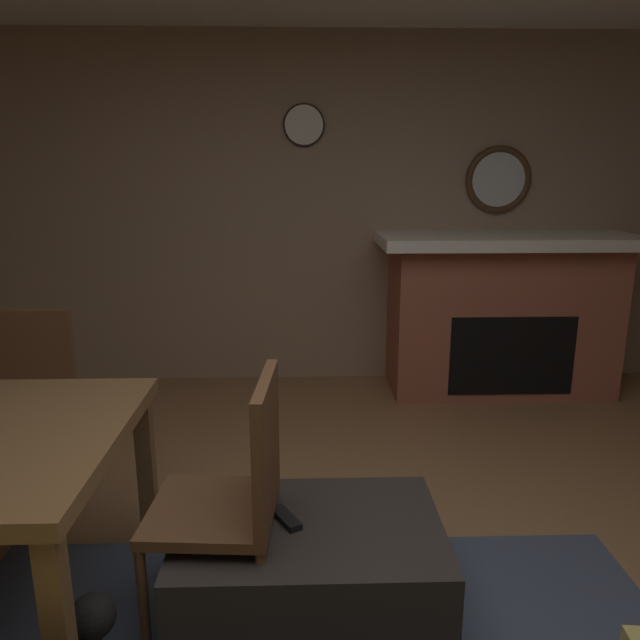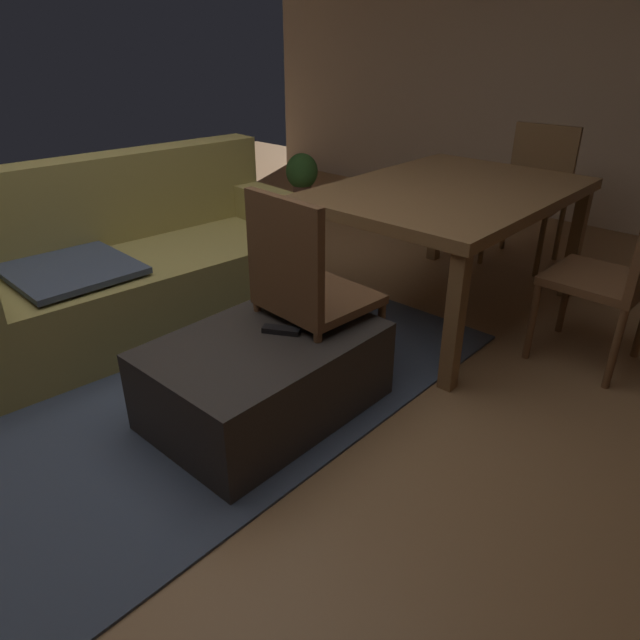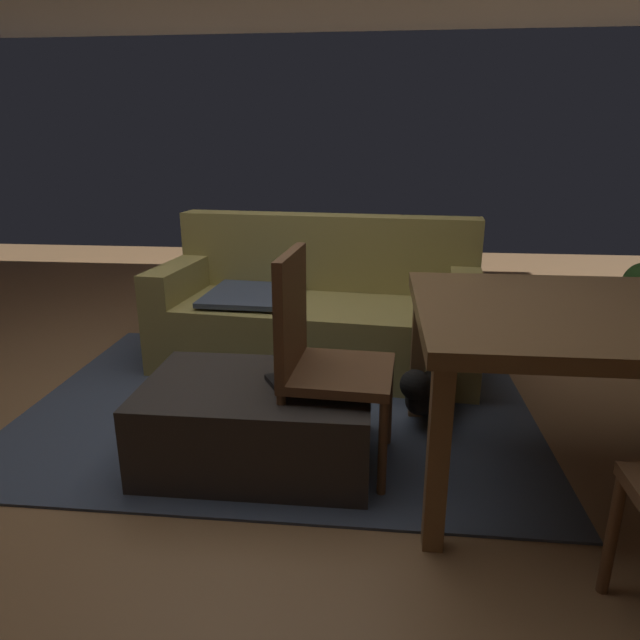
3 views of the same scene
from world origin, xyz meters
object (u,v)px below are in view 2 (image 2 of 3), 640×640
(couch, at_px, (135,267))
(tv_remote, at_px, (281,330))
(dining_chair_west, at_px, (304,285))
(potted_plant, at_px, (302,176))
(dining_chair_east, at_px, (534,187))
(ottoman_coffee_table, at_px, (266,376))
(dining_table, at_px, (449,200))
(dining_chair_south, at_px, (622,267))
(small_dog, at_px, (311,296))

(couch, height_order, tv_remote, couch)
(dining_chair_west, relative_size, potted_plant, 1.91)
(tv_remote, relative_size, dining_chair_east, 0.17)
(ottoman_coffee_table, relative_size, dining_table, 0.63)
(dining_chair_west, bearing_deg, dining_chair_east, 0.01)
(couch, distance_m, dining_chair_east, 2.72)
(couch, bearing_deg, dining_chair_south, -59.20)
(dining_table, bearing_deg, couch, 136.77)
(couch, bearing_deg, potted_plant, 22.38)
(potted_plant, bearing_deg, tv_remote, -137.63)
(dining_table, height_order, potted_plant, dining_table)
(potted_plant, bearing_deg, dining_chair_west, -135.90)
(dining_chair_west, relative_size, small_dog, 1.92)
(dining_chair_south, height_order, small_dog, dining_chair_south)
(dining_chair_east, bearing_deg, dining_table, -179.66)
(couch, relative_size, dining_chair_west, 2.16)
(small_dog, bearing_deg, dining_chair_east, -13.80)
(dining_chair_south, distance_m, small_dog, 1.57)
(small_dog, bearing_deg, couch, 130.06)
(tv_remote, distance_m, dining_chair_east, 2.49)
(dining_chair_east, distance_m, small_dog, 1.89)
(couch, xyz_separation_m, small_dog, (0.63, -0.75, -0.16))
(couch, relative_size, dining_table, 1.31)
(tv_remote, bearing_deg, dining_table, -28.46)
(dining_chair_south, bearing_deg, dining_chair_west, 140.72)
(ottoman_coffee_table, distance_m, dining_chair_east, 2.60)
(ottoman_coffee_table, relative_size, potted_plant, 1.98)
(ottoman_coffee_table, height_order, dining_table, dining_table)
(ottoman_coffee_table, relative_size, dining_chair_east, 1.04)
(dining_chair_west, bearing_deg, ottoman_coffee_table, -178.11)
(tv_remote, bearing_deg, dining_chair_west, -20.20)
(couch, bearing_deg, ottoman_coffee_table, -96.37)
(ottoman_coffee_table, relative_size, small_dog, 1.99)
(ottoman_coffee_table, bearing_deg, dining_table, 0.08)
(tv_remote, distance_m, small_dog, 0.86)
(dining_table, bearing_deg, small_dog, 145.14)
(dining_chair_east, height_order, dining_chair_south, same)
(dining_table, height_order, small_dog, dining_table)
(couch, xyz_separation_m, potted_plant, (2.36, 0.97, -0.04))
(dining_table, height_order, dining_chair_south, dining_chair_south)
(dining_chair_east, bearing_deg, ottoman_coffee_table, -179.80)
(ottoman_coffee_table, distance_m, dining_chair_south, 1.73)
(tv_remote, relative_size, dining_chair_west, 0.17)
(ottoman_coffee_table, height_order, small_dog, ottoman_coffee_table)
(tv_remote, xyz_separation_m, small_dog, (0.68, 0.47, -0.22))
(couch, distance_m, dining_chair_south, 2.50)
(dining_table, xyz_separation_m, dining_chair_east, (1.16, 0.01, -0.14))
(dining_chair_east, height_order, small_dog, dining_chair_east)
(ottoman_coffee_table, height_order, dining_chair_west, dining_chair_west)
(couch, bearing_deg, dining_table, -43.23)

